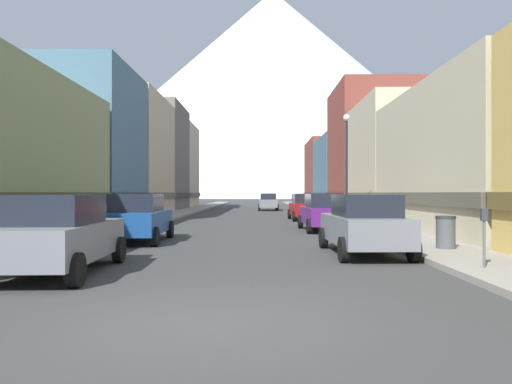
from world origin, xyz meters
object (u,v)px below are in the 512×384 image
car_right_2 (305,207)px  pedestrian_1 (156,207)px  car_driving_0 (268,202)px  car_left_0 (58,234)px  car_left_1 (138,218)px  streetlamp_right (347,152)px  trash_bin_right (446,232)px  parking_meter_near (484,229)px  car_right_1 (324,212)px  car_right_0 (364,224)px

car_right_2 → pedestrian_1: size_ratio=2.88×
car_driving_0 → car_right_2: bearing=-83.0°
car_left_0 → car_right_2: (7.60, 21.49, 0.00)m
car_left_1 → pedestrian_1: 14.63m
car_left_1 → car_driving_0: size_ratio=1.01×
car_left_1 → car_right_2: bearing=62.3°
car_left_0 → car_right_2: 22.79m
streetlamp_right → trash_bin_right: bearing=-84.8°
car_left_1 → car_driving_0: bearing=80.5°
car_left_0 → car_left_1: same height
trash_bin_right → car_right_2: bearing=98.2°
parking_meter_near → car_right_1: bearing=99.1°
car_left_1 → car_right_0: 8.41m
car_right_2 → car_driving_0: 18.02m
car_right_2 → parking_meter_near: size_ratio=3.35×
parking_meter_near → car_driving_0: bearing=96.0°
pedestrian_1 → streetlamp_right: bearing=-30.1°
parking_meter_near → trash_bin_right: 3.83m
car_left_1 → car_left_0: bearing=-90.0°
car_left_0 → parking_meter_near: 9.55m
car_left_1 → parking_meter_near: 11.84m
parking_meter_near → pedestrian_1: 24.56m
car_right_1 → pedestrian_1: 13.64m
car_left_0 → trash_bin_right: (10.15, 3.78, -0.26)m
car_left_1 → streetlamp_right: size_ratio=0.76×
car_left_1 → car_driving_0: (5.40, 32.36, 0.00)m
trash_bin_right → streetlamp_right: (-1.00, 10.95, 3.34)m
car_right_2 → pedestrian_1: car_right_2 is taller
car_right_0 → car_driving_0: size_ratio=1.01×
car_right_1 → car_left_1: bearing=-145.6°
pedestrian_1 → car_left_1: bearing=-80.4°
streetlamp_right → parking_meter_near: bearing=-88.4°
car_left_0 → streetlamp_right: bearing=58.2°
pedestrian_1 → car_right_0: bearing=-60.9°
car_right_1 → trash_bin_right: size_ratio=4.56×
streetlamp_right → pedestrian_1: bearing=149.9°
car_left_1 → streetlamp_right: streetlamp_right is taller
car_left_0 → streetlamp_right: size_ratio=0.76×
car_right_0 → car_right_1: same height
car_left_0 → car_right_1: bearing=58.1°
trash_bin_right → parking_meter_near: bearing=-99.1°
car_right_0 → parking_meter_near: 3.92m
car_driving_0 → pedestrian_1: 19.57m
pedestrian_1 → streetlamp_right: streetlamp_right is taller
car_left_0 → car_right_0: (7.60, 3.41, 0.00)m
car_right_0 → car_driving_0: (-2.20, 35.96, 0.00)m
car_driving_0 → streetlamp_right: (3.75, -24.65, 3.09)m
parking_meter_near → trash_bin_right: parking_meter_near is taller
car_right_0 → pedestrian_1: size_ratio=2.87×
car_right_0 → car_right_2: size_ratio=1.00×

